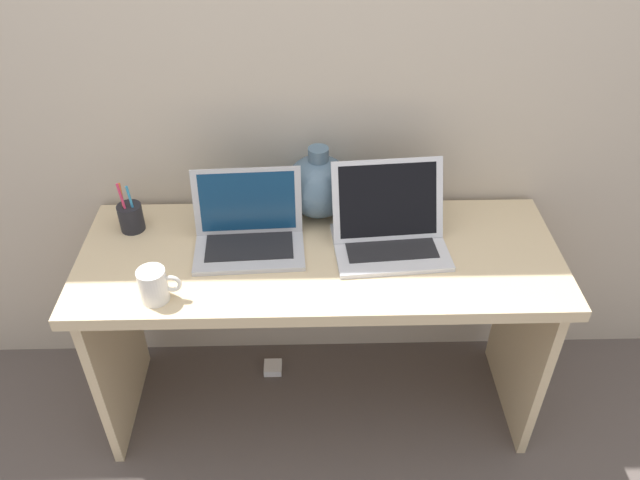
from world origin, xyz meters
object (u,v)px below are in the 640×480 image
(laptop_left, at_px, (249,226))
(green_vase, at_px, (318,186))
(coffee_mug, at_px, (154,285))
(laptop_right, at_px, (389,225))
(pen_cup, at_px, (131,217))
(power_brick, at_px, (273,368))

(laptop_left, relative_size, green_vase, 1.42)
(coffee_mug, bearing_deg, laptop_right, 19.98)
(laptop_right, xyz_separation_m, coffee_mug, (-0.68, -0.25, -0.01))
(laptop_right, relative_size, pen_cup, 2.07)
(laptop_left, xyz_separation_m, laptop_right, (0.44, -0.01, 0.00))
(laptop_left, distance_m, power_brick, 0.79)
(green_vase, xyz_separation_m, coffee_mug, (-0.47, -0.41, -0.05))
(power_brick, bearing_deg, coffee_mug, -128.00)
(laptop_left, xyz_separation_m, pen_cup, (-0.38, 0.08, -0.01))
(coffee_mug, xyz_separation_m, power_brick, (0.28, 0.36, -0.77))
(green_vase, relative_size, coffee_mug, 2.03)
(laptop_left, bearing_deg, green_vase, 35.93)
(laptop_right, height_order, power_brick, laptop_right)
(laptop_right, bearing_deg, green_vase, 142.14)
(green_vase, height_order, coffee_mug, green_vase)
(pen_cup, xyz_separation_m, power_brick, (0.42, 0.02, -0.77))
(coffee_mug, bearing_deg, pen_cup, 112.36)
(green_vase, bearing_deg, coffee_mug, -138.30)
(laptop_left, bearing_deg, power_brick, 71.31)
(laptop_left, distance_m, green_vase, 0.28)
(laptop_left, height_order, green_vase, green_vase)
(green_vase, height_order, pen_cup, green_vase)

